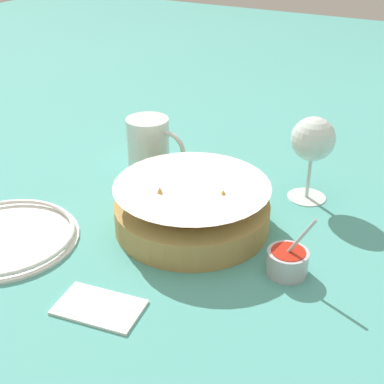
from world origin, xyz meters
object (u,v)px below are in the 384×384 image
(beer_mug, at_px, (149,148))
(side_plate, at_px, (5,237))
(food_basket, at_px, (192,209))
(sauce_cup, at_px, (287,261))
(wine_glass, at_px, (313,142))

(beer_mug, distance_m, side_plate, 0.34)
(food_basket, relative_size, beer_mug, 2.03)
(food_basket, height_order, sauce_cup, sauce_cup)
(sauce_cup, distance_m, beer_mug, 0.41)
(sauce_cup, distance_m, side_plate, 0.46)
(food_basket, xyz_separation_m, beer_mug, (-0.18, 0.14, 0.02))
(sauce_cup, distance_m, wine_glass, 0.26)
(food_basket, bearing_deg, beer_mug, 141.93)
(food_basket, xyz_separation_m, sauce_cup, (0.19, -0.04, -0.01))
(food_basket, relative_size, side_plate, 1.09)
(side_plate, bearing_deg, sauce_cup, 18.78)
(sauce_cup, xyz_separation_m, side_plate, (-0.43, -0.15, -0.01))
(sauce_cup, xyz_separation_m, wine_glass, (-0.05, 0.24, 0.09))
(food_basket, height_order, side_plate, food_basket)
(food_basket, distance_m, beer_mug, 0.23)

